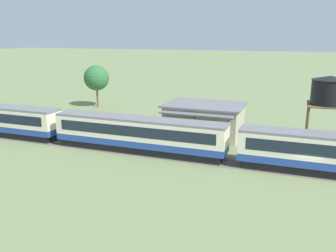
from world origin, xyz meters
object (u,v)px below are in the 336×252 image
yard_tree_2 (96,78)px  water_tower (329,92)px  station_building (204,119)px  passenger_train (236,143)px

yard_tree_2 → water_tower: bearing=-16.0°
station_building → yard_tree_2: yard_tree_2 is taller
passenger_train → water_tower: bearing=49.1°
station_building → water_tower: water_tower is taller
station_building → water_tower: 16.49m
passenger_train → yard_tree_2: bearing=144.0°
passenger_train → yard_tree_2: 39.02m
passenger_train → water_tower: 15.35m
passenger_train → station_building: station_building is taller
passenger_train → yard_tree_2: yard_tree_2 is taller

